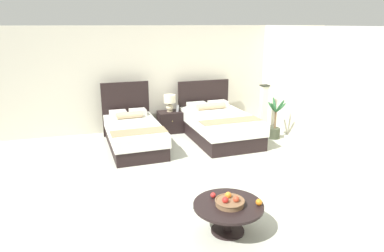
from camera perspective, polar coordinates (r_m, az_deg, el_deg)
name	(u,v)px	position (r m, az deg, el deg)	size (l,w,h in m)	color
ground_plane	(206,177)	(6.31, 2.25, -8.37)	(9.27, 10.16, 0.02)	#B6B8A7
wall_back	(164,78)	(8.99, -4.60, 7.84)	(9.27, 0.12, 2.59)	beige
wall_side_right	(332,92)	(7.61, 21.99, 5.12)	(0.12, 5.76, 2.59)	beige
bed_near_window	(134,133)	(7.77, -9.56, -1.18)	(1.20, 2.15, 1.30)	black
bed_near_corner	(219,125)	(8.23, 4.42, 0.16)	(1.43, 2.26, 1.24)	black
nightstand	(170,122)	(8.75, -3.59, 0.69)	(0.60, 0.47, 0.53)	black
table_lamp	(170,101)	(8.64, -3.69, 4.09)	(0.29, 0.29, 0.42)	beige
vase	(177,108)	(8.67, -2.42, 2.92)	(0.08, 0.08, 0.16)	silver
coffee_table	(228,210)	(4.66, 5.96, -13.57)	(0.91, 0.91, 0.40)	black
fruit_bowl	(230,202)	(4.58, 6.21, -12.23)	(0.38, 0.38, 0.14)	brown
loose_apple	(213,195)	(4.74, 3.49, -11.26)	(0.07, 0.07, 0.07)	red
loose_orange	(259,202)	(4.63, 10.93, -12.17)	(0.09, 0.09, 0.09)	orange
floor_lamp_corner	(264,107)	(9.07, 11.65, 2.99)	(0.20, 0.20, 1.16)	black
potted_palm	(275,126)	(8.46, 13.45, 0.05)	(0.54, 0.51, 1.00)	#3A402D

